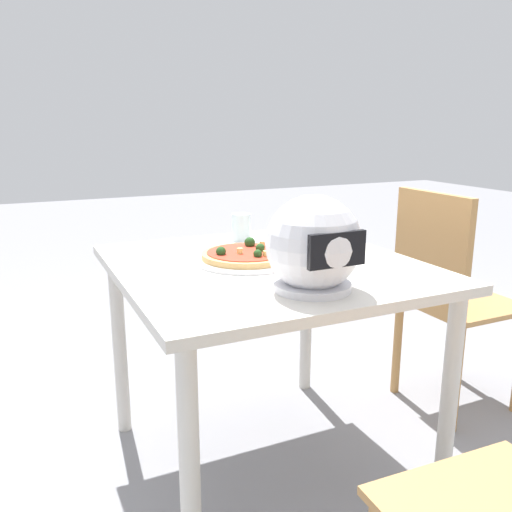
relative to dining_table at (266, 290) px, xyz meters
The scene contains 7 objects.
ground_plane 0.63m from the dining_table, ahead, with size 14.00×14.00×0.00m, color gray.
dining_table is the anchor object (origin of this frame).
pizza_plate 0.12m from the dining_table, 37.12° to the right, with size 0.33×0.33×0.01m, color white.
pizza 0.13m from the dining_table, 37.94° to the right, with size 0.28×0.28×0.05m.
motorcycle_helmet 0.37m from the dining_table, 87.98° to the left, with size 0.25×0.25×0.25m.
drinking_glass 0.36m from the dining_table, 99.92° to the right, with size 0.07×0.07×0.10m, color silver.
chair_side 0.83m from the dining_table, behind, with size 0.40×0.40×0.90m.
Camera 1 is at (0.72, 1.48, 1.16)m, focal length 37.74 mm.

